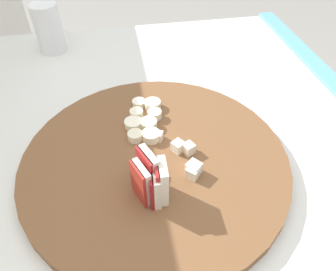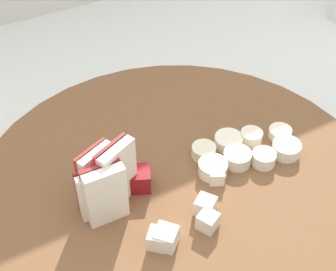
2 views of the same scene
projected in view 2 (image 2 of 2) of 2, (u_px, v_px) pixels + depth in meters
name	position (u px, v px, depth m)	size (l,w,h in m)	color
tile_backsplash	(37.00, 131.00, 0.91)	(2.40, 0.04, 1.31)	silver
cutting_board	(178.00, 193.00, 0.48)	(0.41, 0.41, 0.02)	brown
apple_wedge_fan	(105.00, 183.00, 0.44)	(0.06, 0.05, 0.07)	maroon
apple_dice_pile	(173.00, 207.00, 0.44)	(0.10, 0.10, 0.02)	maroon
banana_slice_rows	(245.00, 151.00, 0.50)	(0.12, 0.07, 0.01)	#F4EAC6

